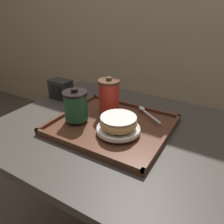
{
  "coord_description": "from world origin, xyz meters",
  "views": [
    {
      "loc": [
        0.34,
        -0.61,
        1.14
      ],
      "look_at": [
        -0.02,
        -0.01,
        0.78
      ],
      "focal_mm": 35.0,
      "sensor_mm": 36.0,
      "label": 1
    }
  ],
  "objects_px": {
    "donut_chocolate_glazed": "(118,122)",
    "spoon": "(145,111)",
    "coffee_cup_front": "(76,105)",
    "napkin_dispenser": "(61,89)",
    "coffee_cup_rear": "(109,96)"
  },
  "relations": [
    {
      "from": "coffee_cup_front",
      "to": "coffee_cup_rear",
      "type": "height_order",
      "value": "coffee_cup_rear"
    },
    {
      "from": "coffee_cup_rear",
      "to": "donut_chocolate_glazed",
      "type": "bearing_deg",
      "value": -46.88
    },
    {
      "from": "coffee_cup_front",
      "to": "spoon",
      "type": "xyz_separation_m",
      "value": [
        0.2,
        0.18,
        -0.05
      ]
    },
    {
      "from": "donut_chocolate_glazed",
      "to": "spoon",
      "type": "bearing_deg",
      "value": 83.18
    },
    {
      "from": "donut_chocolate_glazed",
      "to": "napkin_dispenser",
      "type": "xyz_separation_m",
      "value": [
        -0.4,
        0.16,
        -0.01
      ]
    },
    {
      "from": "donut_chocolate_glazed",
      "to": "napkin_dispenser",
      "type": "relative_size",
      "value": 1.24
    },
    {
      "from": "donut_chocolate_glazed",
      "to": "spoon",
      "type": "distance_m",
      "value": 0.18
    },
    {
      "from": "napkin_dispenser",
      "to": "donut_chocolate_glazed",
      "type": "bearing_deg",
      "value": -21.28
    },
    {
      "from": "coffee_cup_front",
      "to": "napkin_dispenser",
      "type": "xyz_separation_m",
      "value": [
        -0.23,
        0.16,
        -0.03
      ]
    },
    {
      "from": "coffee_cup_front",
      "to": "donut_chocolate_glazed",
      "type": "distance_m",
      "value": 0.18
    },
    {
      "from": "spoon",
      "to": "napkin_dispenser",
      "type": "relative_size",
      "value": 1.25
    },
    {
      "from": "coffee_cup_front",
      "to": "spoon",
      "type": "distance_m",
      "value": 0.28
    },
    {
      "from": "coffee_cup_front",
      "to": "napkin_dispenser",
      "type": "distance_m",
      "value": 0.28
    },
    {
      "from": "coffee_cup_front",
      "to": "donut_chocolate_glazed",
      "type": "xyz_separation_m",
      "value": [
        0.18,
        0.01,
        -0.02
      ]
    },
    {
      "from": "donut_chocolate_glazed",
      "to": "spoon",
      "type": "xyz_separation_m",
      "value": [
        0.02,
        0.18,
        -0.03
      ]
    }
  ]
}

